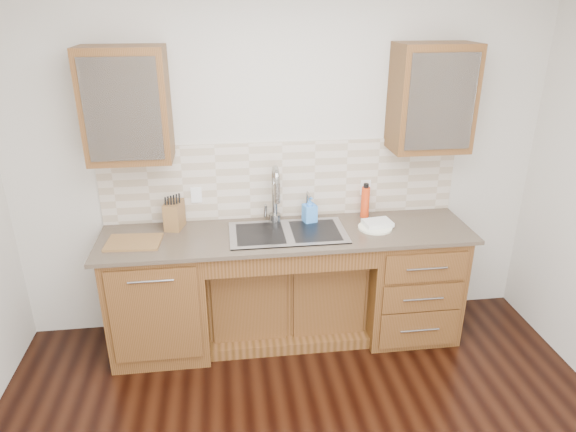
{
  "coord_description": "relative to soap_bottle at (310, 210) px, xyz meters",
  "views": [
    {
      "loc": [
        -0.43,
        -1.93,
        2.47
      ],
      "look_at": [
        0.0,
        1.4,
        1.05
      ],
      "focal_mm": 32.0,
      "sensor_mm": 36.0,
      "label": 1
    }
  ],
  "objects": [
    {
      "name": "cup_right_a",
      "position": [
        0.76,
        -0.01,
        0.76
      ],
      "size": [
        0.15,
        0.15,
        0.1
      ],
      "primitive_type": "imported",
      "rotation": [
        0.0,
        0.0,
        -0.13
      ],
      "color": "white",
      "rests_on": "upper_cabinet_right"
    },
    {
      "name": "knife_block",
      "position": [
        -1.0,
        0.03,
        -0.0
      ],
      "size": [
        0.15,
        0.2,
        0.2
      ],
      "primitive_type": "cube",
      "rotation": [
        0.0,
        0.0,
        -0.24
      ],
      "color": "brown",
      "rests_on": "countertop"
    },
    {
      "name": "cup_left_b",
      "position": [
        -1.16,
        -0.01,
        0.76
      ],
      "size": [
        0.13,
        0.13,
        0.1
      ],
      "primitive_type": "imported",
      "rotation": [
        0.0,
        0.0,
        0.13
      ],
      "color": "white",
      "rests_on": "upper_cabinet_left"
    },
    {
      "name": "plate",
      "position": [
        0.46,
        -0.17,
        -0.1
      ],
      "size": [
        0.3,
        0.3,
        0.01
      ],
      "primitive_type": "cylinder",
      "rotation": [
        0.0,
        0.0,
        0.21
      ],
      "color": "white",
      "rests_on": "countertop"
    },
    {
      "name": "cutting_board",
      "position": [
        -1.27,
        -0.2,
        -0.1
      ],
      "size": [
        0.39,
        0.28,
        0.02
      ],
      "primitive_type": "cube",
      "rotation": [
        0.0,
        0.0,
        -0.07
      ],
      "color": "#906021",
      "rests_on": "countertop"
    },
    {
      "name": "dish_towel",
      "position": [
        0.49,
        -0.15,
        -0.07
      ],
      "size": [
        0.22,
        0.18,
        0.03
      ],
      "primitive_type": "cube",
      "rotation": [
        0.0,
        0.0,
        0.14
      ],
      "color": "white",
      "rests_on": "plate"
    },
    {
      "name": "base_cabinet_center",
      "position": [
        -0.19,
        -0.06,
        -0.66
      ],
      "size": [
        1.2,
        0.44,
        0.7
      ],
      "primitive_type": "cube",
      "color": "#593014",
      "rests_on": "ground"
    },
    {
      "name": "upper_cabinet_right",
      "position": [
        0.86,
        -0.01,
        0.81
      ],
      "size": [
        0.55,
        0.34,
        0.75
      ],
      "primitive_type": "cube",
      "color": "#593014",
      "rests_on": "wall_back"
    },
    {
      "name": "wall_back",
      "position": [
        -0.19,
        0.21,
        0.34
      ],
      "size": [
        4.0,
        0.1,
        2.7
      ],
      "primitive_type": "cube",
      "color": "beige",
      "rests_on": "ground"
    },
    {
      "name": "outlet_right",
      "position": [
        0.46,
        0.14,
        0.11
      ],
      "size": [
        0.08,
        0.01,
        0.12
      ],
      "primitive_type": "cube",
      "color": "white",
      "rests_on": "backsplash"
    },
    {
      "name": "water_bottle",
      "position": [
        0.44,
        0.05,
        0.02
      ],
      "size": [
        0.07,
        0.07,
        0.24
      ],
      "primitive_type": "cylinder",
      "rotation": [
        0.0,
        0.0,
        0.13
      ],
      "color": "red",
      "rests_on": "countertop"
    },
    {
      "name": "backsplash",
      "position": [
        -0.19,
        0.15,
        0.19
      ],
      "size": [
        2.7,
        0.02,
        0.59
      ],
      "primitive_type": "cube",
      "color": "beige",
      "rests_on": "wall_back"
    },
    {
      "name": "sink",
      "position": [
        -0.19,
        -0.18,
        -0.19
      ],
      "size": [
        0.84,
        0.46,
        0.19
      ],
      "primitive_type": "cube",
      "color": "#9E9EA5",
      "rests_on": "countertop"
    },
    {
      "name": "countertop",
      "position": [
        -0.19,
        -0.16,
        -0.12
      ],
      "size": [
        2.7,
        0.65,
        0.03
      ],
      "primitive_type": "cube",
      "color": "#84705B",
      "rests_on": "base_cabinet_left"
    },
    {
      "name": "base_cabinet_left",
      "position": [
        -1.14,
        -0.15,
        -0.57
      ],
      "size": [
        0.7,
        0.62,
        0.88
      ],
      "primitive_type": "cube",
      "color": "#593014",
      "rests_on": "ground"
    },
    {
      "name": "filter_tap",
      "position": [
        -0.01,
        0.06,
        0.02
      ],
      "size": [
        0.02,
        0.02,
        0.24
      ],
      "primitive_type": "cylinder",
      "color": "#999993",
      "rests_on": "countertop"
    },
    {
      "name": "faucet",
      "position": [
        -0.26,
        0.05,
        0.1
      ],
      "size": [
        0.04,
        0.04,
        0.4
      ],
      "primitive_type": "cylinder",
      "color": "#999993",
      "rests_on": "countertop"
    },
    {
      "name": "soap_bottle",
      "position": [
        0.0,
        0.0,
        0.0
      ],
      "size": [
        0.11,
        0.12,
        0.21
      ],
      "primitive_type": "imported",
      "rotation": [
        0.0,
        0.0,
        0.24
      ],
      "color": "#4290EE",
      "rests_on": "countertop"
    },
    {
      "name": "cup_left_a",
      "position": [
        -1.38,
        -0.01,
        0.76
      ],
      "size": [
        0.16,
        0.16,
        0.1
      ],
      "primitive_type": "imported",
      "rotation": [
        0.0,
        0.0,
        -0.31
      ],
      "color": "silver",
      "rests_on": "upper_cabinet_left"
    },
    {
      "name": "cup_right_b",
      "position": [
        1.0,
        -0.01,
        0.76
      ],
      "size": [
        0.13,
        0.13,
        0.09
      ],
      "primitive_type": "imported",
      "rotation": [
        0.0,
        0.0,
        0.38
      ],
      "color": "white",
      "rests_on": "upper_cabinet_right"
    },
    {
      "name": "outlet_left",
      "position": [
        -0.84,
        0.14,
        0.11
      ],
      "size": [
        0.08,
        0.01,
        0.12
      ],
      "primitive_type": "cube",
      "color": "white",
      "rests_on": "backsplash"
    },
    {
      "name": "base_cabinet_right",
      "position": [
        0.76,
        -0.15,
        -0.57
      ],
      "size": [
        0.7,
        0.62,
        0.88
      ],
      "primitive_type": "cube",
      "color": "#593014",
      "rests_on": "ground"
    },
    {
      "name": "upper_cabinet_left",
      "position": [
        -1.24,
        -0.01,
        0.81
      ],
      "size": [
        0.55,
        0.34,
        0.75
      ],
      "primitive_type": "cube",
      "color": "#593014",
      "rests_on": "wall_back"
    }
  ]
}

